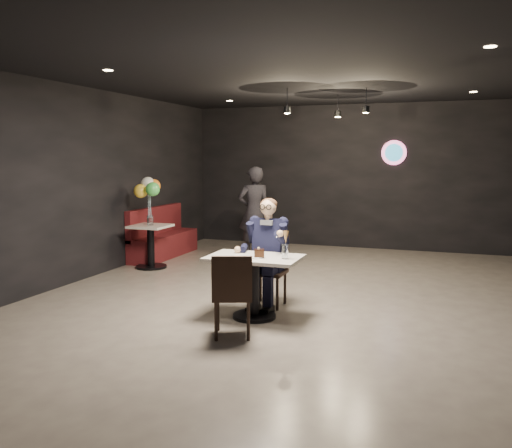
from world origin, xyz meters
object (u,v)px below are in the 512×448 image
at_px(chair_far, 269,271).
at_px(chair_near, 233,294).
at_px(balloon_vase, 150,220).
at_px(passerby, 254,212).
at_px(booth_bench, 164,232).
at_px(sundae_glass, 285,252).
at_px(main_table, 254,287).
at_px(seated_man, 269,251).
at_px(side_table, 151,246).

bearing_deg(chair_far, chair_near, -90.00).
xyz_separation_m(balloon_vase, passerby, (1.31, 1.66, 0.04)).
bearing_deg(chair_near, booth_bench, 107.44).
xyz_separation_m(sundae_glass, balloon_vase, (-3.07, 2.18, -0.00)).
bearing_deg(chair_near, main_table, 69.68).
height_order(chair_far, seated_man, seated_man).
bearing_deg(chair_near, seated_man, 69.68).
height_order(seated_man, passerby, passerby).
height_order(sundae_glass, passerby, passerby).
relative_size(chair_near, seated_man, 0.64).
height_order(sundae_glass, balloon_vase, sundae_glass).
relative_size(sundae_glass, booth_bench, 0.09).
bearing_deg(chair_near, side_table, 112.95).
height_order(main_table, chair_far, chair_far).
bearing_deg(sundae_glass, chair_far, 123.96).
xyz_separation_m(main_table, chair_far, (-0.00, 0.55, 0.09)).
xyz_separation_m(main_table, sundae_glass, (0.39, -0.02, 0.46)).
xyz_separation_m(chair_far, balloon_vase, (-2.68, 1.60, 0.37)).
xyz_separation_m(main_table, passerby, (-1.37, 3.81, 0.49)).
relative_size(booth_bench, passerby, 1.11).
bearing_deg(booth_bench, seated_man, -41.13).
bearing_deg(chair_far, passerby, 112.76).
height_order(chair_far, balloon_vase, chair_far).
distance_m(chair_far, chair_near, 1.24).
height_order(sundae_glass, side_table, sundae_glass).
bearing_deg(chair_near, sundae_glass, 39.80).
distance_m(chair_far, seated_man, 0.26).
relative_size(chair_far, balloon_vase, 5.60).
relative_size(chair_near, passerby, 0.53).
bearing_deg(booth_bench, chair_far, -41.13).
bearing_deg(balloon_vase, side_table, 0.00).
bearing_deg(seated_man, chair_far, 0.00).
height_order(main_table, passerby, passerby).
height_order(sundae_glass, booth_bench, booth_bench).
relative_size(sundae_glass, side_table, 0.22).
height_order(chair_near, booth_bench, booth_bench).
distance_m(sundae_glass, balloon_vase, 3.76).
bearing_deg(chair_far, main_table, -90.00).
bearing_deg(side_table, balloon_vase, 0.00).
distance_m(main_table, seated_man, 0.65).
distance_m(chair_near, seated_man, 1.27).
distance_m(chair_far, passerby, 3.56).
height_order(main_table, balloon_vase, balloon_vase).
bearing_deg(balloon_vase, main_table, -38.77).
distance_m(booth_bench, balloon_vase, 1.10).
xyz_separation_m(sundae_glass, passerby, (-1.76, 3.84, 0.03)).
height_order(side_table, balloon_vase, balloon_vase).
height_order(main_table, sundae_glass, sundae_glass).
relative_size(main_table, seated_man, 0.76).
bearing_deg(main_table, chair_far, 90.00).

